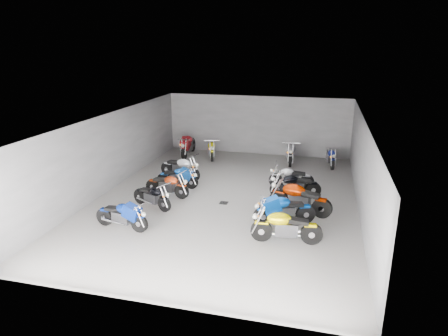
{
  "coord_description": "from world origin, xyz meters",
  "views": [
    {
      "loc": [
        3.53,
        -14.4,
        5.92
      ],
      "look_at": [
        -0.32,
        0.8,
        1.0
      ],
      "focal_mm": 32.0,
      "sensor_mm": 36.0,
      "label": 1
    }
  ],
  "objects_px": {
    "motorcycle_back_e": "(290,153)",
    "drain_grate": "(224,203)",
    "motorcycle_left_b": "(122,215)",
    "motorcycle_right_b": "(286,227)",
    "motorcycle_right_d": "(299,198)",
    "motorcycle_right_f": "(291,177)",
    "motorcycle_left_c": "(152,196)",
    "motorcycle_right_c": "(284,210)",
    "motorcycle_right_e": "(295,185)",
    "motorcycle_left_d": "(167,185)",
    "motorcycle_back_a": "(188,145)",
    "motorcycle_left_e": "(178,177)",
    "motorcycle_back_f": "(331,157)",
    "motorcycle_back_b": "(211,149)",
    "motorcycle_left_f": "(180,168)"
  },
  "relations": [
    {
      "from": "motorcycle_left_c",
      "to": "motorcycle_left_e",
      "type": "distance_m",
      "value": 2.34
    },
    {
      "from": "motorcycle_right_f",
      "to": "motorcycle_right_d",
      "type": "bearing_deg",
      "value": -173.66
    },
    {
      "from": "motorcycle_left_e",
      "to": "motorcycle_right_c",
      "type": "distance_m",
      "value": 5.42
    },
    {
      "from": "motorcycle_right_b",
      "to": "motorcycle_left_c",
      "type": "bearing_deg",
      "value": 66.85
    },
    {
      "from": "motorcycle_left_e",
      "to": "motorcycle_right_d",
      "type": "height_order",
      "value": "motorcycle_right_d"
    },
    {
      "from": "motorcycle_left_d",
      "to": "motorcycle_back_f",
      "type": "xyz_separation_m",
      "value": [
        6.38,
        5.89,
        0.01
      ]
    },
    {
      "from": "motorcycle_right_e",
      "to": "motorcycle_right_f",
      "type": "bearing_deg",
      "value": -1.76
    },
    {
      "from": "motorcycle_right_b",
      "to": "motorcycle_back_a",
      "type": "height_order",
      "value": "motorcycle_back_a"
    },
    {
      "from": "motorcycle_left_b",
      "to": "motorcycle_back_b",
      "type": "bearing_deg",
      "value": -174.67
    },
    {
      "from": "motorcycle_left_f",
      "to": "motorcycle_right_c",
      "type": "bearing_deg",
      "value": 72.82
    },
    {
      "from": "motorcycle_back_e",
      "to": "motorcycle_back_f",
      "type": "distance_m",
      "value": 2.03
    },
    {
      "from": "drain_grate",
      "to": "motorcycle_back_f",
      "type": "distance_m",
      "value": 7.27
    },
    {
      "from": "motorcycle_left_c",
      "to": "motorcycle_right_c",
      "type": "distance_m",
      "value": 4.92
    },
    {
      "from": "motorcycle_left_f",
      "to": "motorcycle_right_d",
      "type": "distance_m",
      "value": 6.08
    },
    {
      "from": "motorcycle_left_e",
      "to": "motorcycle_back_f",
      "type": "distance_m",
      "value": 7.96
    },
    {
      "from": "motorcycle_back_a",
      "to": "motorcycle_back_b",
      "type": "distance_m",
      "value": 1.38
    },
    {
      "from": "motorcycle_left_d",
      "to": "motorcycle_back_e",
      "type": "xyz_separation_m",
      "value": [
        4.35,
        5.94,
        0.08
      ]
    },
    {
      "from": "drain_grate",
      "to": "motorcycle_left_e",
      "type": "bearing_deg",
      "value": 152.05
    },
    {
      "from": "motorcycle_back_a",
      "to": "motorcycle_left_f",
      "type": "bearing_deg",
      "value": 100.3
    },
    {
      "from": "motorcycle_left_b",
      "to": "motorcycle_back_f",
      "type": "bearing_deg",
      "value": 151.93
    },
    {
      "from": "motorcycle_left_b",
      "to": "motorcycle_back_e",
      "type": "relative_size",
      "value": 0.86
    },
    {
      "from": "motorcycle_left_b",
      "to": "motorcycle_right_d",
      "type": "height_order",
      "value": "motorcycle_right_d"
    },
    {
      "from": "motorcycle_back_b",
      "to": "motorcycle_back_f",
      "type": "xyz_separation_m",
      "value": [
        6.21,
        0.03,
        -0.02
      ]
    },
    {
      "from": "motorcycle_right_b",
      "to": "motorcycle_back_f",
      "type": "distance_m",
      "value": 8.79
    },
    {
      "from": "motorcycle_left_c",
      "to": "motorcycle_back_a",
      "type": "xyz_separation_m",
      "value": [
        -1.09,
        7.25,
        0.12
      ]
    },
    {
      "from": "motorcycle_right_f",
      "to": "motorcycle_back_e",
      "type": "bearing_deg",
      "value": 0.61
    },
    {
      "from": "motorcycle_right_c",
      "to": "motorcycle_back_b",
      "type": "bearing_deg",
      "value": 10.51
    },
    {
      "from": "motorcycle_left_d",
      "to": "motorcycle_right_f",
      "type": "relative_size",
      "value": 1.02
    },
    {
      "from": "motorcycle_right_c",
      "to": "motorcycle_right_d",
      "type": "xyz_separation_m",
      "value": [
        0.45,
        1.11,
        0.05
      ]
    },
    {
      "from": "motorcycle_left_b",
      "to": "motorcycle_back_a",
      "type": "height_order",
      "value": "motorcycle_back_a"
    },
    {
      "from": "motorcycle_left_e",
      "to": "motorcycle_left_f",
      "type": "xyz_separation_m",
      "value": [
        -0.29,
        1.11,
        0.07
      ]
    },
    {
      "from": "motorcycle_left_b",
      "to": "motorcycle_left_e",
      "type": "bearing_deg",
      "value": -176.53
    },
    {
      "from": "motorcycle_left_c",
      "to": "motorcycle_right_e",
      "type": "bearing_deg",
      "value": 138.04
    },
    {
      "from": "motorcycle_right_b",
      "to": "motorcycle_back_e",
      "type": "xyz_separation_m",
      "value": [
        -0.65,
        8.72,
        0.02
      ]
    },
    {
      "from": "motorcycle_left_c",
      "to": "motorcycle_right_b",
      "type": "height_order",
      "value": "motorcycle_right_b"
    },
    {
      "from": "motorcycle_back_b",
      "to": "motorcycle_right_c",
      "type": "bearing_deg",
      "value": 104.25
    },
    {
      "from": "motorcycle_right_b",
      "to": "motorcycle_right_d",
      "type": "xyz_separation_m",
      "value": [
        0.25,
        2.41,
        0.04
      ]
    },
    {
      "from": "motorcycle_left_d",
      "to": "motorcycle_left_c",
      "type": "bearing_deg",
      "value": 5.8
    },
    {
      "from": "motorcycle_left_b",
      "to": "motorcycle_back_e",
      "type": "distance_m",
      "value": 10.22
    },
    {
      "from": "motorcycle_left_d",
      "to": "motorcycle_left_f",
      "type": "xyz_separation_m",
      "value": [
        -0.25,
        2.19,
        0.05
      ]
    },
    {
      "from": "motorcycle_left_b",
      "to": "drain_grate",
      "type": "bearing_deg",
      "value": 146.31
    },
    {
      "from": "motorcycle_back_e",
      "to": "drain_grate",
      "type": "bearing_deg",
      "value": 66.13
    },
    {
      "from": "motorcycle_left_f",
      "to": "motorcycle_back_b",
      "type": "height_order",
      "value": "motorcycle_left_f"
    },
    {
      "from": "motorcycle_right_f",
      "to": "motorcycle_back_f",
      "type": "relative_size",
      "value": 0.96
    },
    {
      "from": "motorcycle_left_b",
      "to": "motorcycle_back_f",
      "type": "distance_m",
      "value": 11.26
    },
    {
      "from": "motorcycle_right_c",
      "to": "motorcycle_right_f",
      "type": "height_order",
      "value": "motorcycle_right_c"
    },
    {
      "from": "motorcycle_left_e",
      "to": "motorcycle_right_c",
      "type": "height_order",
      "value": "motorcycle_right_c"
    },
    {
      "from": "motorcycle_back_f",
      "to": "motorcycle_right_f",
      "type": "bearing_deg",
      "value": 57.56
    },
    {
      "from": "motorcycle_left_c",
      "to": "motorcycle_right_f",
      "type": "height_order",
      "value": "motorcycle_right_f"
    },
    {
      "from": "motorcycle_right_e",
      "to": "drain_grate",
      "type": "bearing_deg",
      "value": 102.21
    }
  ]
}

